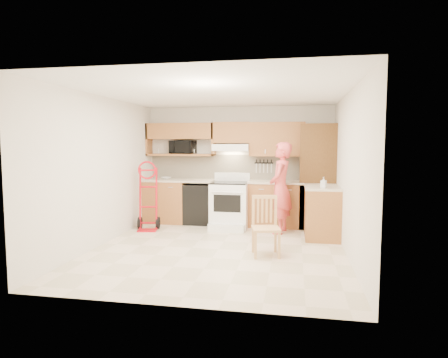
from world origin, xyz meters
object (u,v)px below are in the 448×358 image
(range, at_px, (229,201))
(hand_truck, at_px, (148,199))
(person, at_px, (281,188))
(microwave, at_px, (183,147))
(dining_chair, at_px, (266,226))

(range, xyz_separation_m, hand_truck, (-1.56, -0.48, 0.07))
(hand_truck, bearing_deg, range, 6.02)
(person, distance_m, hand_truck, 2.61)
(person, xyz_separation_m, hand_truck, (-2.59, -0.23, -0.25))
(microwave, height_order, dining_chair, microwave)
(range, relative_size, person, 0.63)
(range, height_order, hand_truck, hand_truck)
(microwave, height_order, range, microwave)
(range, xyz_separation_m, person, (1.03, -0.25, 0.32))
(person, bearing_deg, hand_truck, -76.75)
(person, bearing_deg, microwave, -100.70)
(range, height_order, dining_chair, range)
(range, distance_m, hand_truck, 1.63)
(hand_truck, bearing_deg, microwave, 54.02)
(range, height_order, person, person)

